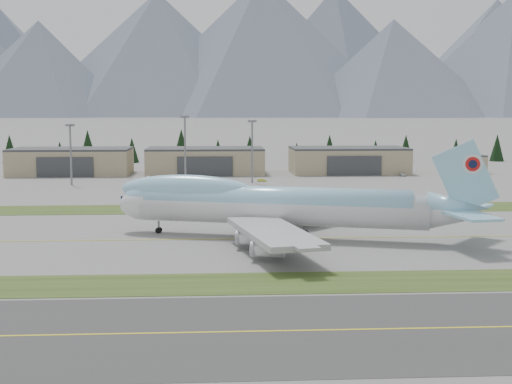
{
  "coord_description": "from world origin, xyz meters",
  "views": [
    {
      "loc": [
        -11.28,
        -146.25,
        27.16
      ],
      "look_at": [
        -1.78,
        15.68,
        8.0
      ],
      "focal_mm": 50.0,
      "sensor_mm": 36.0,
      "label": 1
    }
  ],
  "objects": [
    {
      "name": "grass_strip_far",
      "position": [
        0.0,
        45.0,
        0.0
      ],
      "size": [
        400.0,
        18.0,
        0.08
      ],
      "primitive_type": "cube",
      "color": "#304217",
      "rests_on": "ground"
    },
    {
      "name": "ground",
      "position": [
        0.0,
        0.0,
        0.0
      ],
      "size": [
        7000.0,
        7000.0,
        0.0
      ],
      "primitive_type": "plane",
      "color": "#60605E",
      "rests_on": "ground"
    },
    {
      "name": "taxiway_line_main",
      "position": [
        0.0,
        0.0,
        0.0
      ],
      "size": [
        400.0,
        0.4,
        0.02
      ],
      "primitive_type": "cube",
      "color": "yellow",
      "rests_on": "ground"
    },
    {
      "name": "hangar_center",
      "position": [
        -15.0,
        149.9,
        5.39
      ],
      "size": [
        48.0,
        26.6,
        10.8
      ],
      "color": "tan",
      "rests_on": "ground"
    },
    {
      "name": "hangar_right",
      "position": [
        45.0,
        149.9,
        5.39
      ],
      "size": [
        48.0,
        26.6,
        10.8
      ],
      "color": "tan",
      "rests_on": "ground"
    },
    {
      "name": "service_vehicle_a",
      "position": [
        -37.05,
        129.89,
        0.0
      ],
      "size": [
        2.08,
        3.74,
        1.2
      ],
      "primitive_type": "imported",
      "rotation": [
        0.0,
        0.0,
        -0.19
      ],
      "color": "silver",
      "rests_on": "ground"
    },
    {
      "name": "service_vehicle_b",
      "position": [
        6.24,
        115.69,
        0.0
      ],
      "size": [
        3.63,
        1.57,
        1.16
      ],
      "primitive_type": "imported",
      "rotation": [
        0.0,
        0.0,
        1.47
      ],
      "color": "gold",
      "rests_on": "ground"
    },
    {
      "name": "taxiway_line_near",
      "position": [
        0.0,
        -62.0,
        0.0
      ],
      "size": [
        400.0,
        0.4,
        0.02
      ],
      "primitive_type": "cube",
      "color": "yellow",
      "rests_on": "ground"
    },
    {
      "name": "mountain_ridge_front",
      "position": [
        34.96,
        2247.31,
        219.61
      ],
      "size": [
        4224.97,
        1050.34,
        477.92
      ],
      "color": "#515D6C",
      "rests_on": "ground"
    },
    {
      "name": "control_shed",
      "position": [
        95.0,
        148.0,
        3.8
      ],
      "size": [
        14.0,
        12.0,
        7.6
      ],
      "color": "tan",
      "rests_on": "ground"
    },
    {
      "name": "asphalt_taxiway",
      "position": [
        0.0,
        -62.0,
        0.0
      ],
      "size": [
        400.0,
        32.0,
        0.04
      ],
      "primitive_type": "cube",
      "color": "#343434",
      "rests_on": "ground"
    },
    {
      "name": "conifer_belt",
      "position": [
        -6.06,
        212.38,
        6.95
      ],
      "size": [
        272.29,
        13.68,
        16.77
      ],
      "color": "black",
      "rests_on": "ground"
    },
    {
      "name": "hangar_left",
      "position": [
        -70.0,
        149.9,
        5.39
      ],
      "size": [
        48.0,
        26.6,
        10.8
      ],
      "color": "tan",
      "rests_on": "ground"
    },
    {
      "name": "grass_strip_near",
      "position": [
        0.0,
        -38.0,
        0.0
      ],
      "size": [
        400.0,
        14.0,
        0.08
      ],
      "primitive_type": "cube",
      "color": "#304217",
      "rests_on": "ground"
    },
    {
      "name": "service_vehicle_c",
      "position": [
        64.03,
        133.95,
        0.0
      ],
      "size": [
        2.0,
        4.73,
        1.36
      ],
      "primitive_type": "imported",
      "rotation": [
        0.0,
        0.0,
        0.02
      ],
      "color": "silver",
      "rests_on": "ground"
    },
    {
      "name": "boeing_747_freighter",
      "position": [
        1.72,
        0.96,
        6.99
      ],
      "size": [
        80.3,
        66.6,
        21.19
      ],
      "rotation": [
        0.0,
        0.0,
        -0.29
      ],
      "color": "silver",
      "rests_on": "ground"
    },
    {
      "name": "mountain_ridge_rear",
      "position": [
        315.69,
        2900.0,
        253.33
      ],
      "size": [
        4475.32,
        1064.45,
        532.22
      ],
      "color": "#515D6C",
      "rests_on": "ground"
    },
    {
      "name": "floodlight_masts",
      "position": [
        6.07,
        110.72,
        16.11
      ],
      "size": [
        167.73,
        8.16,
        24.46
      ],
      "color": "slate",
      "rests_on": "ground"
    }
  ]
}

